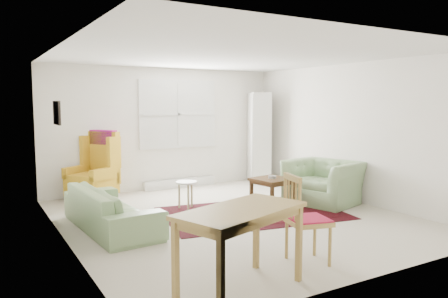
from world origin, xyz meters
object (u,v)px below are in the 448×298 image
wingback_chair (91,166)px  coffee_table (272,192)px  desk_chair (308,219)px  desk (241,251)px  sofa (111,200)px  armchair (323,178)px  cabinet (259,138)px  stool (186,195)px

wingback_chair → coffee_table: wingback_chair is taller
coffee_table → desk_chair: bearing=-118.1°
desk → sofa: bearing=99.7°
armchair → cabinet: (0.21, 2.32, 0.55)m
desk_chair → desk: bearing=119.6°
armchair → desk_chair: bearing=-62.3°
armchair → cabinet: cabinet is taller
stool → wingback_chair: bearing=129.0°
wingback_chair → stool: 1.96m
coffee_table → cabinet: (1.13, 2.03, 0.76)m
wingback_chair → stool: size_ratio=2.67×
armchair → desk: bearing=-70.0°
sofa → armchair: size_ratio=1.73×
armchair → stool: bearing=-126.1°
armchair → desk: (-3.25, -2.37, -0.05)m
stool → cabinet: (2.51, 1.48, 0.76)m
armchair → coffee_table: 0.98m
cabinet → desk_chair: bearing=-94.8°
armchair → stool: 2.45m
armchair → desk_chair: desk_chair is taller
desk → armchair: bearing=36.1°
armchair → desk: size_ratio=0.92×
armchair → coffee_table: size_ratio=1.94×
sofa → cabinet: bearing=-66.8°
desk → desk_chair: size_ratio=1.28×
cabinet → wingback_chair: bearing=-156.4°
armchair → cabinet: 2.39m
coffee_table → desk_chair: size_ratio=0.60×
coffee_table → cabinet: cabinet is taller
coffee_table → stool: bearing=158.2°
wingback_chair → stool: (1.21, -1.49, -0.40)m
sofa → desk_chair: size_ratio=2.03×
desk → desk_chair: desk_chair is taller
coffee_table → wingback_chair: bearing=141.7°
sofa → coffee_table: 2.80m
coffee_table → desk: desk is taller
desk_chair → stool: bearing=16.9°
sofa → desk: size_ratio=1.59×
stool → desk: 3.35m
coffee_table → stool: 1.48m
cabinet → desk: cabinet is taller
armchair → cabinet: size_ratio=0.59×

